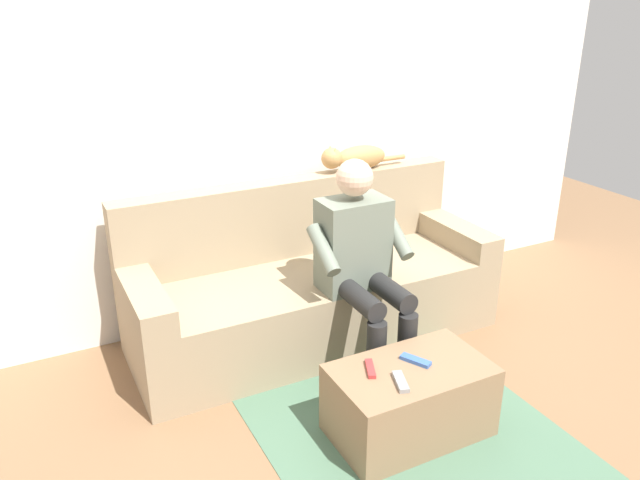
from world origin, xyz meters
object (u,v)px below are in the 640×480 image
at_px(person_solo_seated, 361,257).
at_px(remote_red, 370,369).
at_px(cat_on_backrest, 354,158).
at_px(couch, 311,288).
at_px(remote_gray, 401,382).
at_px(remote_blue, 415,360).
at_px(coffee_table, 410,400).

bearing_deg(person_solo_seated, remote_red, 64.00).
height_order(cat_on_backrest, remote_red, cat_on_backrest).
distance_m(couch, cat_on_backrest, 0.84).
height_order(person_solo_seated, remote_gray, person_solo_seated).
distance_m(person_solo_seated, remote_blue, 0.65).
relative_size(coffee_table, remote_red, 5.25).
height_order(coffee_table, remote_gray, remote_gray).
relative_size(cat_on_backrest, remote_red, 4.27).
bearing_deg(remote_gray, remote_red, -137.02).
distance_m(coffee_table, remote_red, 0.26).
height_order(person_solo_seated, cat_on_backrest, person_solo_seated).
xyz_separation_m(coffee_table, remote_blue, (-0.04, -0.03, 0.19)).
bearing_deg(person_solo_seated, coffee_table, 81.48).
bearing_deg(remote_gray, couch, -166.45).
distance_m(coffee_table, remote_gray, 0.23).
relative_size(coffee_table, cat_on_backrest, 1.23).
relative_size(couch, remote_gray, 14.62).
bearing_deg(couch, cat_on_backrest, -148.86).
bearing_deg(couch, remote_blue, 92.43).
relative_size(cat_on_backrest, remote_gray, 4.03).
bearing_deg(cat_on_backrest, coffee_table, 71.63).
distance_m(remote_gray, remote_red, 0.16).
bearing_deg(remote_blue, coffee_table, 98.73).
distance_m(person_solo_seated, remote_gray, 0.78).
height_order(remote_gray, remote_blue, remote_gray).
xyz_separation_m(couch, person_solo_seated, (-0.09, 0.40, 0.33)).
bearing_deg(remote_gray, person_solo_seated, -177.01).
bearing_deg(cat_on_backrest, couch, 31.14).
xyz_separation_m(couch, remote_blue, (-0.04, 0.99, 0.06)).
relative_size(coffee_table, remote_gray, 4.96).
xyz_separation_m(couch, cat_on_backrest, (-0.42, -0.26, 0.68)).
height_order(coffee_table, person_solo_seated, person_solo_seated).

